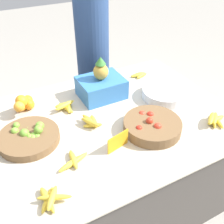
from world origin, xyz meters
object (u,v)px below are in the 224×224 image
lime_bowl (29,137)px  produce_crate (101,85)px  price_sign (118,141)px  vendor_person (93,52)px  tomato_basket (152,126)px  metal_bowl (165,93)px

lime_bowl → produce_crate: size_ratio=1.13×
lime_bowl → produce_crate: bearing=22.2°
price_sign → vendor_person: size_ratio=0.09×
tomato_basket → vendor_person: bearing=82.7°
lime_bowl → tomato_basket: bearing=-20.5°
lime_bowl → metal_bowl: 0.99m
lime_bowl → price_sign: (0.43, -0.30, 0.02)m
lime_bowl → metal_bowl: lime_bowl is taller
metal_bowl → vendor_person: bearing=98.4°
tomato_basket → price_sign: (-0.26, -0.04, 0.02)m
lime_bowl → vendor_person: vendor_person is taller
price_sign → lime_bowl: bearing=131.9°
lime_bowl → tomato_basket: tomato_basket is taller
vendor_person → metal_bowl: bearing=-81.6°
lime_bowl → vendor_person: bearing=48.6°
tomato_basket → metal_bowl: tomato_basket is taller
price_sign → vendor_person: 1.33m
price_sign → metal_bowl: bearing=15.5°
metal_bowl → price_sign: size_ratio=2.24×
lime_bowl → produce_crate: produce_crate is taller
produce_crate → vendor_person: vendor_person is taller
lime_bowl → price_sign: bearing=-35.0°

